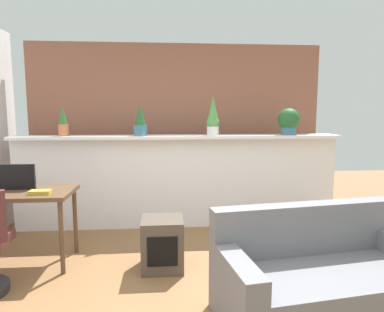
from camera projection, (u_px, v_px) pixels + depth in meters
ground_plane at (190, 310)px, 2.65m from camera, size 12.00×12.00×0.00m
divider_wall at (179, 183)px, 4.55m from camera, size 4.21×0.16×1.19m
plant_shelf at (179, 137)px, 4.43m from camera, size 4.21×0.35×0.04m
brick_wall_behind at (177, 131)px, 5.06m from camera, size 4.21×0.10×2.50m
potted_plant_0 at (63, 123)px, 4.27m from camera, size 0.13×0.13×0.37m
potted_plant_1 at (140, 122)px, 4.33m from camera, size 0.17×0.17×0.40m
potted_plant_2 at (213, 117)px, 4.43m from camera, size 0.17×0.17×0.51m
potted_plant_3 at (289, 121)px, 4.50m from camera, size 0.29×0.29×0.35m
desk at (16, 200)px, 3.37m from camera, size 1.10×0.60×0.75m
tv_monitor at (13, 177)px, 3.42m from camera, size 0.42×0.04×0.26m
side_cube_shelf at (163, 244)px, 3.33m from camera, size 0.40×0.41×0.50m
book_on_desk at (40, 192)px, 3.25m from camera, size 0.19×0.11×0.04m
couch at (322, 280)px, 2.54m from camera, size 1.65×0.98×0.80m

